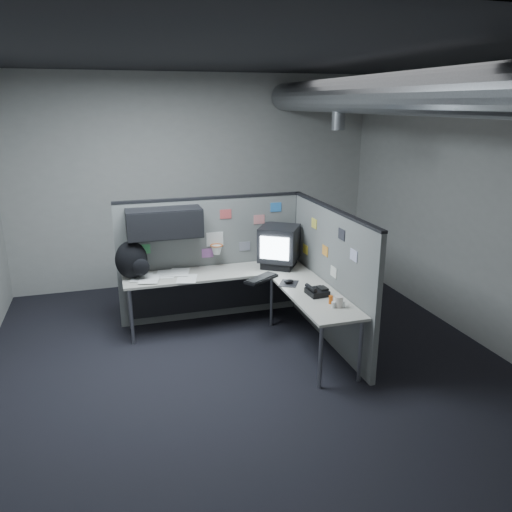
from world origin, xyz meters
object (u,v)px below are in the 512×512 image
object	(u,v)px
keyboard	(261,279)
phone	(317,291)
backpack	(132,261)
monitor	(279,246)
desk	(241,286)

from	to	relation	value
keyboard	phone	xyz separation A→B (m)	(0.44, -0.63, 0.02)
backpack	keyboard	bearing A→B (deg)	-38.36
monitor	keyboard	bearing A→B (deg)	-142.16
desk	phone	world-z (taller)	phone
desk	keyboard	world-z (taller)	keyboard
desk	backpack	distance (m)	1.35
desk	phone	xyz separation A→B (m)	(0.65, -0.81, 0.16)
desk	keyboard	xyz separation A→B (m)	(0.20, -0.17, 0.14)
phone	monitor	bearing A→B (deg)	98.88
keyboard	desk	bearing A→B (deg)	150.71
phone	keyboard	bearing A→B (deg)	130.45
monitor	backpack	bearing A→B (deg)	166.46
monitor	backpack	world-z (taller)	monitor
keyboard	phone	bearing A→B (deg)	-44.02
desk	phone	bearing A→B (deg)	-51.18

